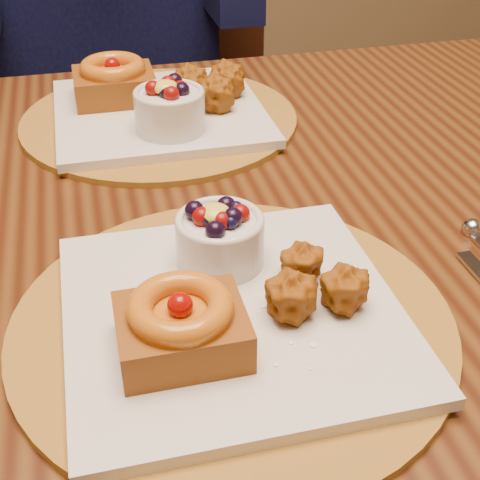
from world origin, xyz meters
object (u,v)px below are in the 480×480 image
place_setting_near (229,303)px  chair_far (164,98)px  dining_table (191,255)px  place_setting_far (157,106)px

place_setting_near → chair_far: size_ratio=0.41×
dining_table → place_setting_far: bearing=90.7°
dining_table → place_setting_near: bearing=-90.5°
place_setting_near → place_setting_far: place_setting_far is taller
place_setting_far → chair_far: 0.73m
place_setting_near → chair_far: (0.09, 1.11, -0.26)m
dining_table → chair_far: chair_far is taller
dining_table → place_setting_near: (-0.00, -0.22, 0.10)m
place_setting_far → chair_far: chair_far is taller
dining_table → place_setting_far: place_setting_far is taller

